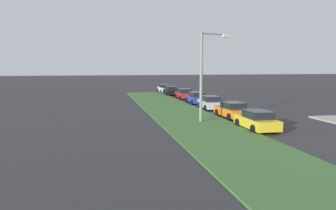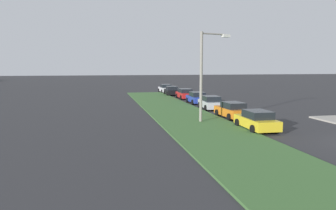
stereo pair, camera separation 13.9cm
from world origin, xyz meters
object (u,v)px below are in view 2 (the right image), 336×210
at_px(parked_car_yellow, 257,120).
at_px(parked_car_orange, 232,110).
at_px(parked_car_blue, 197,98).
at_px(parked_car_black, 171,91).
at_px(streetlight, 205,70).
at_px(parked_car_white, 165,89).
at_px(parked_car_silver, 211,103).
at_px(parked_car_red, 185,94).

height_order(parked_car_yellow, parked_car_orange, same).
bearing_deg(parked_car_orange, parked_car_blue, -3.22).
relative_size(parked_car_black, streetlight, 0.58).
relative_size(parked_car_yellow, streetlight, 0.58).
height_order(parked_car_black, streetlight, streetlight).
bearing_deg(streetlight, parked_car_white, -5.41).
xyz_separation_m(parked_car_silver, parked_car_blue, (5.50, -0.11, 0.00)).
height_order(parked_car_silver, parked_car_black, same).
xyz_separation_m(parked_car_yellow, parked_car_blue, (17.22, -0.66, 0.00)).
relative_size(parked_car_orange, parked_car_white, 1.01).
relative_size(parked_car_blue, parked_car_white, 1.00).
bearing_deg(parked_car_white, parked_car_blue, -179.14).
distance_m(parked_car_yellow, parked_car_silver, 11.73).
bearing_deg(parked_car_silver, parked_car_blue, 2.23).
bearing_deg(parked_car_blue, parked_car_black, 4.18).
xyz_separation_m(parked_car_silver, streetlight, (-7.84, 3.33, 3.67)).
bearing_deg(parked_car_yellow, parked_car_black, 1.06).
xyz_separation_m(parked_car_silver, parked_car_white, (22.80, 0.43, 0.00)).
relative_size(parked_car_orange, parked_car_red, 1.01).
relative_size(parked_car_red, streetlight, 0.58).
bearing_deg(parked_car_red, parked_car_yellow, 178.81).
bearing_deg(parked_car_orange, parked_car_red, -2.97).
bearing_deg(parked_car_white, parked_car_red, -178.06).
bearing_deg(parked_car_red, parked_car_orange, 179.77).
height_order(parked_car_blue, parked_car_red, same).
distance_m(parked_car_silver, parked_car_black, 17.44).
bearing_deg(parked_car_black, streetlight, 176.23).
bearing_deg(parked_car_black, parked_car_red, -170.99).
distance_m(parked_car_orange, parked_car_white, 28.96).
xyz_separation_m(parked_car_yellow, parked_car_white, (34.52, -0.12, 0.00)).
distance_m(parked_car_blue, streetlight, 14.26).
relative_size(parked_car_yellow, parked_car_black, 0.99).
xyz_separation_m(parked_car_blue, parked_car_red, (5.96, -0.03, 0.00)).
bearing_deg(parked_car_white, streetlight, 173.66).
height_order(parked_car_red, parked_car_white, same).
relative_size(parked_car_yellow, parked_car_blue, 1.00).
height_order(parked_car_yellow, parked_car_silver, same).
bearing_deg(parked_car_orange, parked_car_black, -1.14).
distance_m(parked_car_black, parked_car_white, 5.37).
bearing_deg(parked_car_orange, streetlight, 115.16).
bearing_deg(parked_car_blue, parked_car_red, 0.81).
height_order(parked_car_orange, parked_car_blue, same).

